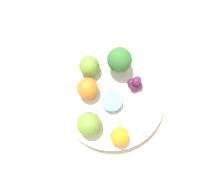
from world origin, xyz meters
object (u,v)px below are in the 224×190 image
object	(u,v)px
bowl	(112,97)
small_cup	(112,101)
grape_cluster	(135,84)
orange_back	(88,88)
apple_green	(89,66)
apple_red	(89,124)
broccoli	(120,60)
orange_front	(120,136)

from	to	relation	value
bowl	small_cup	distance (m)	0.03
small_cup	grape_cluster	bearing A→B (deg)	-115.20
bowl	orange_back	world-z (taller)	orange_back
apple_green	orange_back	distance (m)	0.05
apple_red	small_cup	xyz separation A→B (m)	(-0.02, -0.07, -0.02)
small_cup	bowl	bearing A→B (deg)	-62.56
broccoli	bowl	bearing A→B (deg)	104.64
orange_front	grape_cluster	world-z (taller)	orange_front
grape_cluster	small_cup	distance (m)	0.06
bowl	broccoli	distance (m)	0.09
bowl	broccoli	xyz separation A→B (m)	(0.02, -0.07, 0.05)
apple_green	small_cup	xyz separation A→B (m)	(-0.08, 0.04, -0.01)
apple_green	small_cup	world-z (taller)	apple_green
orange_front	grape_cluster	distance (m)	0.12
apple_red	bowl	bearing A→B (deg)	-98.75
orange_back	grape_cluster	xyz separation A→B (m)	(-0.08, -0.06, -0.01)
broccoli	orange_back	world-z (taller)	broccoli
apple_red	small_cup	bearing A→B (deg)	-105.49
bowl	small_cup	bearing A→B (deg)	117.44
orange_front	orange_back	world-z (taller)	orange_back
bowl	apple_red	distance (m)	0.09
apple_red	grape_cluster	xyz separation A→B (m)	(-0.05, -0.12, -0.01)
bowl	orange_back	bearing A→B (deg)	15.43
broccoli	grape_cluster	size ratio (longest dim) A/B	1.81
grape_cluster	small_cup	xyz separation A→B (m)	(0.03, 0.06, -0.00)
bowl	orange_front	world-z (taller)	orange_front
broccoli	orange_front	distance (m)	0.16
small_cup	orange_back	bearing A→B (deg)	1.93
apple_red	grape_cluster	distance (m)	0.13
orange_back	grape_cluster	size ratio (longest dim) A/B	1.28
bowl	small_cup	size ratio (longest dim) A/B	5.19
grape_cluster	small_cup	world-z (taller)	grape_cluster
small_cup	apple_green	bearing A→B (deg)	-29.37
orange_back	apple_green	bearing A→B (deg)	-65.22
bowl	apple_red	bearing A→B (deg)	81.25
grape_cluster	broccoli	bearing A→B (deg)	-24.14
orange_front	orange_back	bearing A→B (deg)	-28.19
orange_front	small_cup	size ratio (longest dim) A/B	0.86
apple_red	broccoli	bearing A→B (deg)	-87.68
orange_back	broccoli	bearing A→B (deg)	-111.62
broccoli	apple_green	xyz separation A→B (m)	(0.05, 0.04, -0.01)
apple_red	orange_front	world-z (taller)	apple_red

